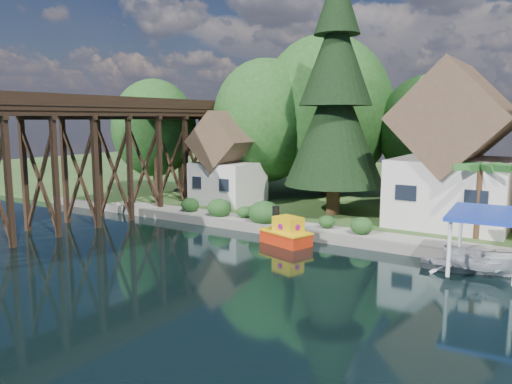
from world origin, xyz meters
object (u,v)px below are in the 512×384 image
Objects in this scene: house_left at (455,157)px; boat_white_a at (455,263)px; boat_canopy at (485,248)px; conifer at (335,97)px; trestle_bridge at (101,150)px; tugboat at (286,233)px; shed at (228,164)px; palm_tree at (481,169)px.

house_left is 10.87m from boat_white_a.
house_left reaches higher than boat_canopy.
house_left reaches higher than boat_white_a.
house_left is at bearing 9.74° from conifer.
trestle_bridge is 15.99m from tugboat.
boat_white_a is (20.14, -8.03, -3.47)m from shed.
trestle_bridge reaches higher than tugboat.
conifer is 11.73m from palm_tree.
conifer is (14.71, 9.41, 3.95)m from trestle_bridge.
conifer is 5.14× the size of tugboat.
palm_tree is 1.41× the size of boat_white_a.
shed reaches higher than tugboat.
trestle_bridge is 2.42× the size of conifer.
shed is at bearing 141.57° from tugboat.
conifer is 16.42m from boat_canopy.
trestle_bridge is 17.90m from conifer.
conifer is at bearing 93.76° from tugboat.
house_left reaches higher than trestle_bridge.
conifer reaches higher than tugboat.
trestle_bridge is 4.01× the size of house_left.
boat_canopy is at bearing -105.51° from boat_white_a.
shed is (-18.00, -1.50, -1.31)m from house_left.
boat_white_a is 1.70m from boat_canopy.
trestle_bridge is at bearing -164.61° from palm_tree.
house_left is at bearing 25.21° from trestle_bridge.
trestle_bridge is 25.42m from house_left.
palm_tree is 7.14m from boat_white_a.
conifer is 5.32× the size of boat_white_a.
boat_canopy is at bearing 2.53° from trestle_bridge.
palm_tree is at bearing 102.38° from boat_canopy.
conifer is 3.53× the size of boat_canopy.
boat_canopy is at bearing -0.12° from tugboat.
conifer reaches higher than shed.
palm_tree is (25.24, 6.95, -0.62)m from trestle_bridge.
trestle_bridge is at bearing -147.41° from conifer.
tugboat is at bearing -150.06° from palm_tree.
house_left is 2.27× the size of palm_tree.
boat_canopy is (21.50, -8.16, -2.46)m from shed.
tugboat is at bearing 80.47° from boat_white_a.
shed is at bearing 159.23° from boat_canopy.
shed is 0.43× the size of conifer.
shed reaches higher than boat_white_a.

